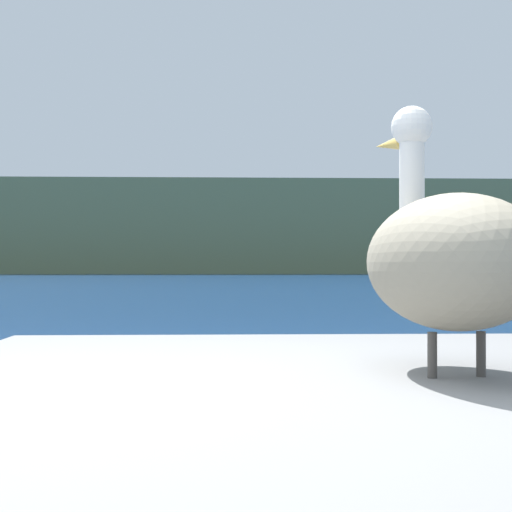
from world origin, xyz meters
The scene contains 3 objects.
hillside_backdrop centered at (0.00, 71.67, 4.17)m, with size 140.00×13.11×8.34m, color #6B7A51.
pier_dock centered at (1.03, 0.29, 0.30)m, with size 3.52×2.89×0.60m, color gray.
pelican centered at (1.03, 0.30, 0.97)m, with size 0.59×1.20×0.92m.
Camera 1 is at (0.31, -2.18, 0.96)m, focal length 54.89 mm.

